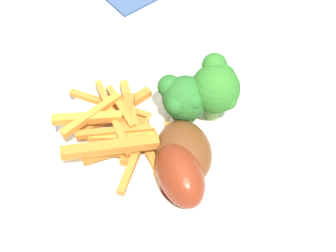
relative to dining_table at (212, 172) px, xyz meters
The scene contains 7 objects.
dining_table is the anchor object (origin of this frame).
dinner_plate 0.14m from the dining_table, 135.55° to the right, with size 0.25×0.25×0.01m, color white.
broccoli_floret_front 0.17m from the dining_table, 154.66° to the right, with size 0.06×0.05×0.06m.
broccoli_floret_middle 0.17m from the dining_table, behind, with size 0.05×0.06×0.08m.
carrot_fries_pile 0.18m from the dining_table, 146.43° to the right, with size 0.16×0.14×0.04m.
chicken_drumstick_near 0.16m from the dining_table, 107.27° to the right, with size 0.09×0.12×0.04m.
chicken_drumstick_far 0.18m from the dining_table, 99.00° to the right, with size 0.10×0.11×0.05m.
Camera 1 is at (0.06, -0.32, 1.16)m, focal length 48.24 mm.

